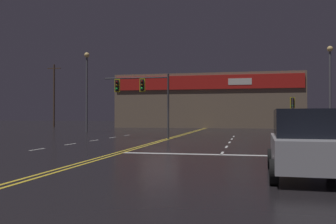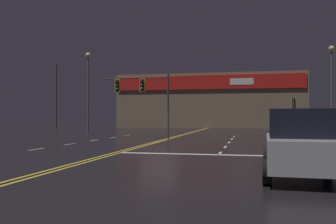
% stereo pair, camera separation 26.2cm
% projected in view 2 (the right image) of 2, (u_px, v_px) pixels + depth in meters
% --- Properties ---
extents(ground_plane, '(200.00, 200.00, 0.00)m').
position_uv_depth(ground_plane, '(159.00, 141.00, 25.03)').
color(ground_plane, black).
extents(road_markings, '(13.83, 60.00, 0.01)m').
position_uv_depth(road_markings, '(166.00, 143.00, 23.45)').
color(road_markings, gold).
rests_on(road_markings, ground).
extents(traffic_signal_median, '(4.95, 0.36, 4.78)m').
position_uv_depth(traffic_signal_median, '(141.00, 90.00, 27.68)').
color(traffic_signal_median, '#38383D').
rests_on(traffic_signal_median, ground).
extents(traffic_signal_corner_northeast, '(0.42, 0.36, 3.39)m').
position_uv_depth(traffic_signal_corner_northeast, '(294.00, 107.00, 33.19)').
color(traffic_signal_corner_northeast, '#38383D').
rests_on(traffic_signal_corner_northeast, ground).
extents(streetlight_near_left, '(0.56, 0.56, 8.51)m').
position_uv_depth(streetlight_near_left, '(88.00, 81.00, 40.01)').
color(streetlight_near_left, '#59595E').
rests_on(streetlight_near_left, ground).
extents(streetlight_median_approach, '(0.56, 0.56, 8.52)m').
position_uv_depth(streetlight_median_approach, '(332.00, 77.00, 36.16)').
color(streetlight_median_approach, '#59595E').
rests_on(streetlight_median_approach, ground).
extents(parked_car, '(2.15, 4.36, 1.88)m').
position_uv_depth(parked_car, '(300.00, 143.00, 10.33)').
color(parked_car, '#ADADB2').
rests_on(parked_car, ground).
extents(building_backdrop, '(27.19, 10.23, 7.86)m').
position_uv_depth(building_backdrop, '(211.00, 102.00, 57.60)').
color(building_backdrop, '#7A6651').
rests_on(building_backdrop, ground).
extents(utility_pole_row, '(46.40, 0.26, 11.14)m').
position_uv_depth(utility_pole_row, '(210.00, 90.00, 52.27)').
color(utility_pole_row, '#4C3828').
rests_on(utility_pole_row, ground).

